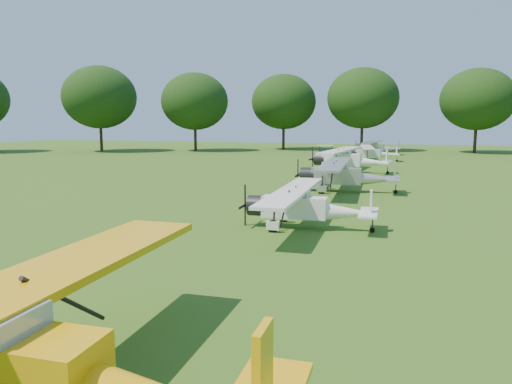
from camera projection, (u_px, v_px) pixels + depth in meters
ground at (287, 218)px, 24.41m from camera, size 160.00×160.00×0.00m
tree_belt at (367, 47)px, 22.35m from camera, size 137.36×130.27×14.52m
aircraft_2 at (18, 360)px, 7.10m from camera, size 7.57×12.03×2.37m
aircraft_3 at (304, 204)px, 22.00m from camera, size 6.00×9.54×1.88m
aircraft_4 at (344, 173)px, 33.28m from camera, size 6.84×10.89×2.14m
aircraft_5 at (348, 158)px, 45.71m from camera, size 7.35×11.72×2.30m
aircraft_6 at (371, 152)px, 58.38m from camera, size 5.98×9.49×1.86m
aircraft_7 at (376, 146)px, 69.76m from camera, size 6.32×10.07×1.98m
golf_cart at (325, 154)px, 62.43m from camera, size 2.20×1.68×1.67m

